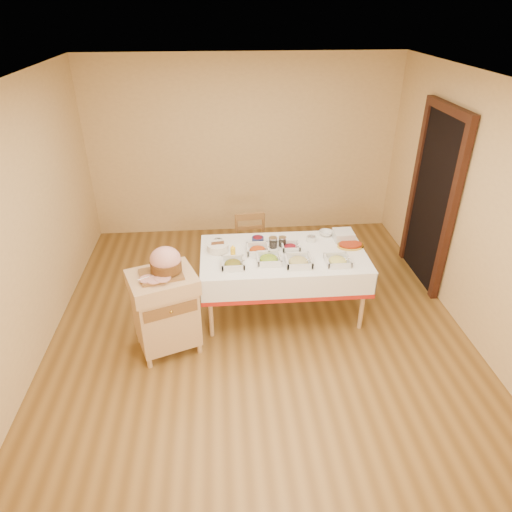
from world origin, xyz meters
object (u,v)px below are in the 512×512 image
at_px(preserve_jar_left, 273,243).
at_px(preserve_jar_right, 282,242).
at_px(dining_chair, 252,249).
at_px(bread_basket, 218,247).
at_px(dining_table, 283,265).
at_px(mustard_bottle, 233,253).
at_px(plate_stack, 343,235).
at_px(ham_on_board, 165,263).
at_px(brass_platter, 350,245).
at_px(butcher_cart, 165,308).

xyz_separation_m(preserve_jar_left, preserve_jar_right, (0.11, 0.02, -0.00)).
distance_m(dining_chair, bread_basket, 0.78).
relative_size(preserve_jar_left, bread_basket, 0.52).
bearing_deg(preserve_jar_left, preserve_jar_right, 10.97).
xyz_separation_m(dining_table, preserve_jar_right, (0.01, 0.16, 0.21)).
height_order(dining_chair, preserve_jar_left, dining_chair).
xyz_separation_m(dining_chair, mustard_bottle, (-0.25, -0.75, 0.38)).
bearing_deg(mustard_bottle, preserve_jar_right, 23.05).
height_order(preserve_jar_right, plate_stack, preserve_jar_right).
relative_size(dining_table, mustard_bottle, 10.69).
relative_size(ham_on_board, bread_basket, 1.79).
relative_size(bread_basket, brass_platter, 0.78).
bearing_deg(butcher_cart, dining_table, 24.32).
xyz_separation_m(dining_table, preserve_jar_left, (-0.10, 0.14, 0.22)).
bearing_deg(ham_on_board, dining_table, 23.77).
relative_size(mustard_bottle, plate_stack, 0.77).
distance_m(butcher_cart, dining_chair, 1.57).
height_order(dining_chair, bread_basket, dining_chair).
height_order(bread_basket, plate_stack, plate_stack).
bearing_deg(dining_table, preserve_jar_left, 125.52).
bearing_deg(brass_platter, bread_basket, 178.97).
bearing_deg(ham_on_board, preserve_jar_right, 29.51).
relative_size(butcher_cart, preserve_jar_right, 7.84).
distance_m(dining_table, brass_platter, 0.80).
bearing_deg(plate_stack, mustard_bottle, -165.23).
height_order(preserve_jar_left, brass_platter, preserve_jar_left).
bearing_deg(preserve_jar_left, plate_stack, 8.22).
bearing_deg(dining_table, ham_on_board, -156.23).
bearing_deg(plate_stack, ham_on_board, -157.85).
xyz_separation_m(dining_chair, brass_platter, (1.08, -0.59, 0.32)).
relative_size(preserve_jar_right, brass_platter, 0.38).
bearing_deg(dining_table, brass_platter, 5.86).
relative_size(plate_stack, brass_platter, 0.73).
bearing_deg(ham_on_board, bread_basket, 52.00).
xyz_separation_m(dining_chair, ham_on_board, (-0.92, -1.20, 0.55)).
bearing_deg(preserve_jar_left, ham_on_board, -148.96).
xyz_separation_m(mustard_bottle, plate_stack, (1.29, 0.34, -0.02)).
relative_size(ham_on_board, mustard_bottle, 2.48).
xyz_separation_m(butcher_cart, bread_basket, (0.55, 0.68, 0.30)).
bearing_deg(preserve_jar_right, mustard_bottle, -156.95).
relative_size(butcher_cart, plate_stack, 4.02).
height_order(bread_basket, brass_platter, bread_basket).
distance_m(dining_chair, plate_stack, 1.17).
bearing_deg(butcher_cart, brass_platter, 17.71).
relative_size(mustard_bottle, brass_platter, 0.57).
distance_m(ham_on_board, preserve_jar_left, 1.32).
relative_size(dining_table, preserve_jar_left, 14.94).
bearing_deg(preserve_jar_right, plate_stack, 7.80).
height_order(butcher_cart, preserve_jar_left, butcher_cart).
bearing_deg(dining_table, plate_stack, 19.37).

